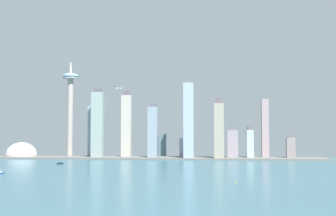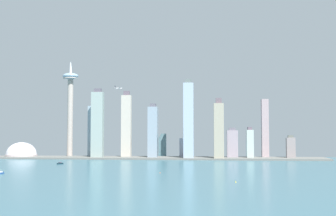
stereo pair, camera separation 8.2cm
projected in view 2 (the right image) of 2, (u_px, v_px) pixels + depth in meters
ground_plane at (98, 187)px, 465.63m from camera, size 6000.00×6000.00×0.00m
waterfront_pier at (153, 158)px, 943.12m from camera, size 766.77×78.62×3.81m
observation_tower at (70, 96)px, 997.95m from camera, size 37.81×37.81×307.92m
stadium_dome at (21, 155)px, 977.15m from camera, size 72.30×72.30×55.96m
skyscraper_0 at (97, 125)px, 949.33m from camera, size 26.41×16.96×159.17m
skyscraper_1 at (232, 144)px, 943.29m from camera, size 24.14×17.47×70.21m
skyscraper_2 at (163, 145)px, 1011.03m from camera, size 18.37×25.87×56.58m
skyscraper_3 at (250, 144)px, 935.85m from camera, size 15.04×24.73×71.71m
skyscraper_4 at (291, 148)px, 925.55m from camera, size 18.77×13.07×53.25m
skyscraper_5 at (183, 148)px, 965.74m from camera, size 17.90×15.71×70.26m
skyscraper_6 at (189, 120)px, 923.09m from camera, size 22.21×27.02×177.06m
skyscraper_7 at (126, 126)px, 968.07m from camera, size 22.43×15.04×155.65m
skyscraper_8 at (265, 129)px, 951.82m from camera, size 15.59×15.31×135.31m
skyscraper_9 at (94, 132)px, 995.30m from camera, size 22.13×26.82×121.95m
skyscraper_10 at (219, 131)px, 909.48m from camera, size 21.41×20.58×134.49m
skyscraper_11 at (153, 132)px, 949.02m from camera, size 21.47×27.64×125.00m
boat_0 at (1, 173)px, 608.84m from camera, size 4.30×11.72×6.92m
boat_3 at (60, 163)px, 790.53m from camera, size 10.14×12.82×3.68m
channel_buoy_0 at (160, 172)px, 621.26m from camera, size 1.33×1.33×1.58m
channel_buoy_1 at (236, 182)px, 507.81m from camera, size 1.41×1.41×2.07m
airplane at (119, 88)px, 995.85m from camera, size 21.32×21.63×7.20m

